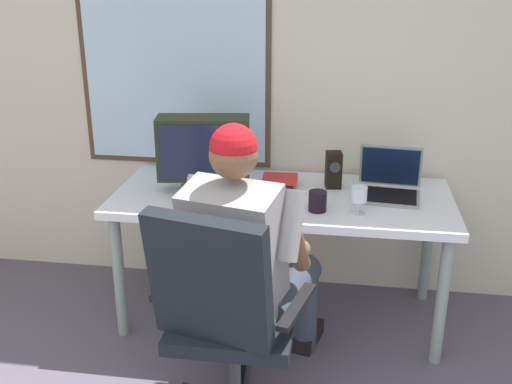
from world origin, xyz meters
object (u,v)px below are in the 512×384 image
Objects in this scene: person_seated at (248,255)px; laptop at (389,182)px; coffee_mug at (318,201)px; crt_monitor at (204,150)px; desk_speaker at (334,170)px; wine_glass at (359,196)px; office_chair at (223,307)px; book_stack at (279,181)px; desk at (282,208)px.

laptop is (0.62, 0.68, 0.12)m from person_seated.
person_seated is 0.50m from coffee_mug.
crt_monitor is at bearing 119.06° from person_seated.
crt_monitor is (-0.32, 0.58, 0.29)m from person_seated.
person_seated reaches higher than desk_speaker.
desk_speaker is (-0.28, 0.06, 0.03)m from laptop.
person_seated is 0.83m from desk_speaker.
person_seated is 9.30× the size of wine_glass.
coffee_mug is at bearing -100.48° from desk_speaker.
person_seated reaches higher than crt_monitor.
wine_glass is (0.52, 0.66, 0.25)m from office_chair.
office_chair is at bearing -96.51° from book_stack.
office_chair reaches higher than wine_glass.
crt_monitor is 3.56× the size of wine_glass.
office_chair is at bearing -128.34° from wine_glass.
book_stack is (-0.28, -0.04, -0.06)m from desk_speaker.
coffee_mug is (0.33, 0.67, 0.21)m from office_chair.
person_seated is 6.60× the size of desk_speaker.
office_chair reaches higher than book_stack.
wine_glass is 0.71× the size of desk_speaker.
laptop is (0.54, 0.09, 0.14)m from desk.
coffee_mug reaches higher than book_stack.
person_seated is at bearing -132.19° from laptop.
person_seated is 0.93m from laptop.
laptop is 0.45m from coffee_mug.
desk_speaker is at bearing 65.75° from person_seated.
person_seated is 0.73m from crt_monitor.
laptop is 3.50× the size of coffee_mug.
person_seated is at bearing -114.25° from desk_speaker.
person_seated is 2.61× the size of crt_monitor.
desk_speaker is 1.03× the size of book_stack.
crt_monitor is 0.69m from desk_speaker.
person_seated reaches higher than laptop.
crt_monitor reaches higher than book_stack.
crt_monitor reaches higher than office_chair.
desk is 9.00× the size of desk_speaker.
book_stack is 1.89× the size of coffee_mug.
crt_monitor reaches higher than wine_glass.
desk is 9.30× the size of book_stack.
office_chair is 5.37× the size of book_stack.
desk is at bearing 82.18° from person_seated.
wine_glass is (0.38, -0.20, 0.16)m from desk.
person_seated is 0.63m from wine_glass.
desk_speaker reaches higher than desk.
book_stack is at bearing 103.92° from desk.
person_seated is at bearing -97.82° from desk.
book_stack is (-0.57, 0.03, -0.03)m from laptop.
desk_speaker is at bearing 68.77° from office_chair.
desk_speaker is (0.39, 1.01, 0.25)m from office_chair.
office_chair is (-0.14, -0.86, -0.08)m from desk.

